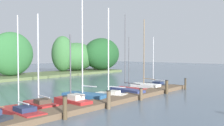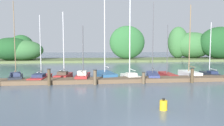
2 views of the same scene
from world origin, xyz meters
The scene contains 17 objects.
dock_pier centered at (0.00, 11.70, 0.17)m, with size 21.49×1.80×0.35m.
far_shore centered at (6.76, 35.31, 2.81)m, with size 54.93×8.65×6.99m.
sailboat_0 centered at (-9.42, 13.07, 0.37)m, with size 1.78×3.23×7.24m.
sailboat_1 centered at (-7.24, 13.19, 0.29)m, with size 1.55×4.12×6.05m.
sailboat_2 centered at (-5.23, 14.12, 0.38)m, with size 1.60×3.21×6.46m.
sailboat_3 centered at (-3.32, 12.98, 0.38)m, with size 1.36×3.47×5.11m.
sailboat_4 centered at (-1.17, 14.01, 0.40)m, with size 2.05×4.04×7.97m.
sailboat_5 centered at (1.21, 13.29, 0.39)m, with size 1.59×3.02×7.59m.
sailboat_6 centered at (3.46, 13.24, 0.34)m, with size 1.73×4.08×7.41m.
sailboat_7 centered at (5.27, 14.12, 0.24)m, with size 0.99×3.54×5.34m.
sailboat_8 centered at (7.47, 13.77, 0.39)m, with size 1.45×3.19×7.32m.
sailboat_9 centered at (9.89, 14.01, 0.30)m, with size 1.25×3.68×5.61m.
mooring_piling_1 centered at (-6.01, 10.57, 0.69)m, with size 0.29×0.29×1.37m.
mooring_piling_2 centered at (-2.27, 10.47, 0.64)m, with size 0.32×0.32×1.26m.
mooring_piling_3 centered at (1.87, 10.55, 0.50)m, with size 0.29×0.29×0.99m.
mooring_piling_4 centered at (6.20, 10.53, 0.65)m, with size 0.32×0.32×1.28m.
channel_buoy_0 centered at (1.03, 3.15, 0.26)m, with size 0.39×0.39×0.64m.
Camera 2 is at (-2.76, -7.45, 3.41)m, focal length 34.93 mm.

